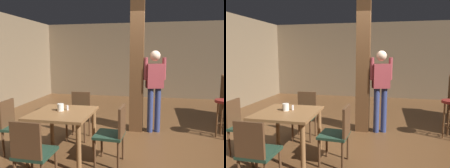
% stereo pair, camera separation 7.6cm
% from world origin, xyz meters
% --- Properties ---
extents(ground_plane, '(10.80, 10.80, 0.00)m').
position_xyz_m(ground_plane, '(0.00, 0.00, 0.00)').
color(ground_plane, brown).
extents(wall_back, '(8.00, 0.10, 2.80)m').
position_xyz_m(wall_back, '(0.00, 4.50, 1.40)').
color(wall_back, '#756047').
rests_on(wall_back, ground_plane).
extents(pillar, '(0.28, 0.28, 2.80)m').
position_xyz_m(pillar, '(-0.10, 0.73, 1.40)').
color(pillar, brown).
rests_on(pillar, ground_plane).
extents(dining_table, '(0.92, 0.92, 0.76)m').
position_xyz_m(dining_table, '(-1.12, -0.79, 0.63)').
color(dining_table, brown).
rests_on(dining_table, ground_plane).
extents(chair_west, '(0.45, 0.45, 0.89)m').
position_xyz_m(chair_west, '(-1.99, -0.79, 0.51)').
color(chair_west, '#1E3828').
rests_on(chair_west, ground_plane).
extents(chair_south, '(0.42, 0.42, 0.89)m').
position_xyz_m(chair_south, '(-1.14, -1.67, 0.51)').
color(chair_south, '#1E3828').
rests_on(chair_south, ground_plane).
extents(chair_north, '(0.43, 0.43, 0.89)m').
position_xyz_m(chair_north, '(-1.16, 0.08, 0.51)').
color(chair_north, '#1E3828').
rests_on(chair_north, ground_plane).
extents(chair_east, '(0.44, 0.44, 0.89)m').
position_xyz_m(chair_east, '(-0.30, -0.83, 0.51)').
color(chair_east, '#1E3828').
rests_on(chair_east, ground_plane).
extents(napkin_cup, '(0.10, 0.10, 0.11)m').
position_xyz_m(napkin_cup, '(-1.18, -0.74, 0.81)').
color(napkin_cup, silver).
rests_on(napkin_cup, dining_table).
extents(salt_shaker, '(0.03, 0.03, 0.08)m').
position_xyz_m(salt_shaker, '(-1.09, -0.68, 0.80)').
color(salt_shaker, silver).
rests_on(salt_shaker, dining_table).
extents(standing_person, '(0.47, 0.29, 1.72)m').
position_xyz_m(standing_person, '(0.28, 0.68, 1.00)').
color(standing_person, maroon).
rests_on(standing_person, ground_plane).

